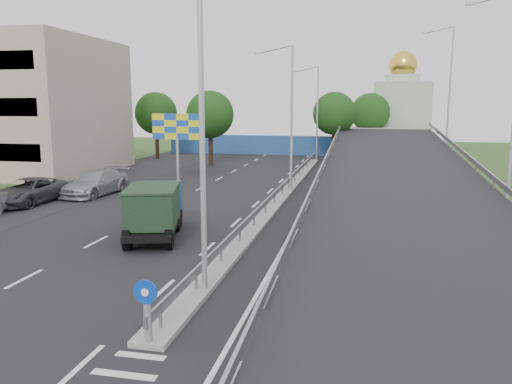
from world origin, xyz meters
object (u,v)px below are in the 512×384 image
(lamp_post_near, at_px, (196,118))
(lamp_post_mid, at_px, (289,110))
(church, at_px, (401,111))
(parked_car_d, at_px, (95,183))
(lamp_post_far, at_px, (316,108))
(parked_car_c, at_px, (29,191))
(dump_truck, at_px, (155,208))
(billboard, at_px, (177,131))
(sign_bollard, at_px, (147,310))

(lamp_post_near, bearing_deg, lamp_post_mid, 90.00)
(church, height_order, parked_car_d, church)
(church, bearing_deg, lamp_post_mid, -106.22)
(lamp_post_far, relative_size, parked_car_c, 1.75)
(church, height_order, parked_car_c, church)
(lamp_post_far, height_order, dump_truck, lamp_post_far)
(billboard, bearing_deg, dump_truck, -72.92)
(lamp_post_near, bearing_deg, parked_car_c, 141.34)
(lamp_post_far, distance_m, parked_car_c, 32.06)
(lamp_post_near, xyz_separation_m, dump_truck, (-4.36, 6.55, -4.41))
(parked_car_d, bearing_deg, lamp_post_far, 66.63)
(sign_bollard, xyz_separation_m, parked_car_c, (-15.32, 16.17, -0.23))
(parked_car_c, bearing_deg, billboard, 56.74)
(lamp_post_near, bearing_deg, billboard, 112.49)
(sign_bollard, height_order, lamp_post_far, lamp_post_far)
(sign_bollard, relative_size, billboard, 0.30)
(lamp_post_mid, relative_size, dump_truck, 1.66)
(billboard, bearing_deg, lamp_post_near, -67.51)
(dump_truck, bearing_deg, billboard, 91.76)
(dump_truck, bearing_deg, parked_car_d, 116.67)
(sign_bollard, bearing_deg, lamp_post_near, 88.36)
(lamp_post_near, height_order, church, church)
(sign_bollard, bearing_deg, lamp_post_mid, 89.74)
(church, relative_size, dump_truck, 2.28)
(dump_truck, xyz_separation_m, parked_car_d, (-8.54, 9.49, -0.54))
(lamp_post_far, xyz_separation_m, parked_car_c, (-15.43, -27.65, -5.01))
(sign_bollard, xyz_separation_m, billboard, (-9.00, 25.83, 3.15))
(lamp_post_near, relative_size, billboard, 1.83)
(sign_bollard, relative_size, lamp_post_mid, 0.17)
(dump_truck, bearing_deg, parked_car_c, 137.04)
(lamp_post_far, relative_size, billboard, 1.83)
(lamp_post_near, height_order, parked_car_c, lamp_post_near)
(church, bearing_deg, parked_car_c, -121.30)
(parked_car_d, bearing_deg, parked_car_c, -119.43)
(lamp_post_mid, relative_size, lamp_post_far, 1.00)
(lamp_post_near, xyz_separation_m, lamp_post_far, (0.00, 40.00, 0.00))
(sign_bollard, bearing_deg, dump_truck, 112.29)
(sign_bollard, bearing_deg, parked_car_d, 122.78)
(dump_truck, bearing_deg, lamp_post_mid, 56.71)
(sign_bollard, distance_m, parked_car_d, 23.63)
(lamp_post_mid, height_order, dump_truck, lamp_post_mid)
(dump_truck, relative_size, parked_car_d, 1.03)
(church, xyz_separation_m, dump_truck, (-14.25, -47.45, -3.91))
(parked_car_c, distance_m, parked_car_d, 4.48)
(sign_bollard, bearing_deg, billboard, 109.21)
(lamp_post_mid, distance_m, dump_truck, 14.81)
(lamp_post_near, bearing_deg, dump_truck, 123.66)
(parked_car_c, bearing_deg, dump_truck, -27.68)
(sign_bollard, height_order, church, church)
(lamp_post_mid, xyz_separation_m, parked_car_d, (-12.90, -3.96, -4.95))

